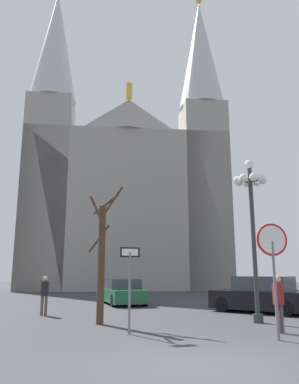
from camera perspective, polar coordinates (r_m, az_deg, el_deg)
name	(u,v)px	position (r m, az deg, el deg)	size (l,w,h in m)	color
ground_plane	(203,369)	(7.76, 8.18, -25.11)	(120.00, 120.00, 0.00)	#38383D
cathedral	(128,189)	(40.91, -3.27, 0.45)	(21.72, 13.14, 33.52)	gray
stop_sign	(275,255)	(10.96, 18.55, -9.13)	(0.89, 0.19, 3.09)	slate
one_way_arrow_sign	(131,278)	(11.40, -2.79, -13.00)	(0.58, 0.21, 2.49)	slate
street_lamp	(253,208)	(14.60, 15.55, -2.31)	(1.27, 1.27, 6.00)	#2D3833
bare_tree	(103,256)	(13.65, -7.07, -9.71)	(1.28, 1.23, 4.91)	#473323
parked_car_near_green	(124,292)	(21.81, -3.91, -14.97)	(3.12, 4.76, 1.38)	#1E5B38
parked_car_far_black	(263,296)	(17.93, 16.85, -14.89)	(4.39, 4.02, 1.57)	black
pedestrian_walking	(280,298)	(12.27, 19.28, -15.02)	(0.32, 0.32, 1.65)	#594C47
pedestrian_standing	(46,292)	(16.76, -15.44, -14.43)	(0.32, 0.32, 1.59)	#594C47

